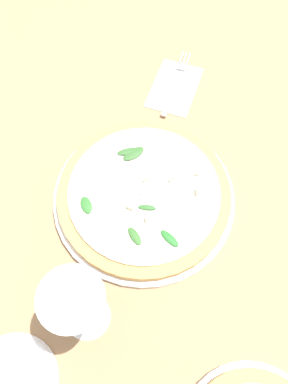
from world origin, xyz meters
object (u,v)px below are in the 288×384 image
Objects in this scene: fork at (175,83)px; side_plate_white at (11,382)px; pizza_arugula_main at (144,195)px; wine_glass at (77,305)px.

side_plate_white reaches higher than fork.
pizza_arugula_main is 2.04× the size of wine_glass.
fork is at bearing -22.98° from side_plate_white.
pizza_arugula_main is at bearing -21.45° from wine_glass.
side_plate_white is (-0.33, 0.20, -0.01)m from pizza_arugula_main.
pizza_arugula_main is 0.27m from wine_glass.
fork is (0.53, -0.16, -0.12)m from wine_glass.
side_plate_white is (-0.63, 0.27, 0.00)m from fork.
wine_glass is 0.56m from fork.
fork is 1.31× the size of side_plate_white.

